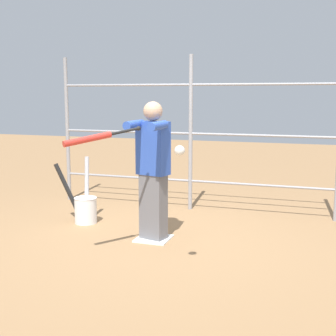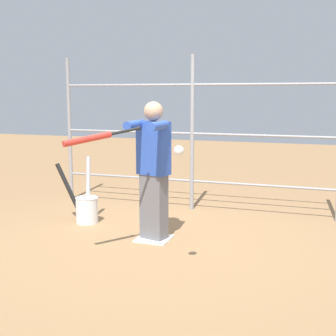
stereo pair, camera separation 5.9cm
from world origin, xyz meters
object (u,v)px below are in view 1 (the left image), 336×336
object	(u,v)px
batter	(153,167)
bat_bucket	(84,207)
baseball_bat_swinging	(94,138)
softball_in_flight	(180,151)

from	to	relation	value
batter	bat_bucket	xyz separation A→B (m)	(1.16, -0.42, -0.68)
batter	baseball_bat_swinging	bearing A→B (deg)	69.93
softball_in_flight	bat_bucket	xyz separation A→B (m)	(1.82, -1.46, -1.01)
baseball_bat_swinging	bat_bucket	world-z (taller)	baseball_bat_swinging
baseball_bat_swinging	softball_in_flight	xyz separation A→B (m)	(-0.97, 0.18, -0.07)
batter	baseball_bat_swinging	world-z (taller)	batter
batter	bat_bucket	distance (m)	1.41
batter	bat_bucket	bearing A→B (deg)	-19.80
bat_bucket	softball_in_flight	bearing A→B (deg)	141.34
softball_in_flight	batter	bearing A→B (deg)	-57.58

